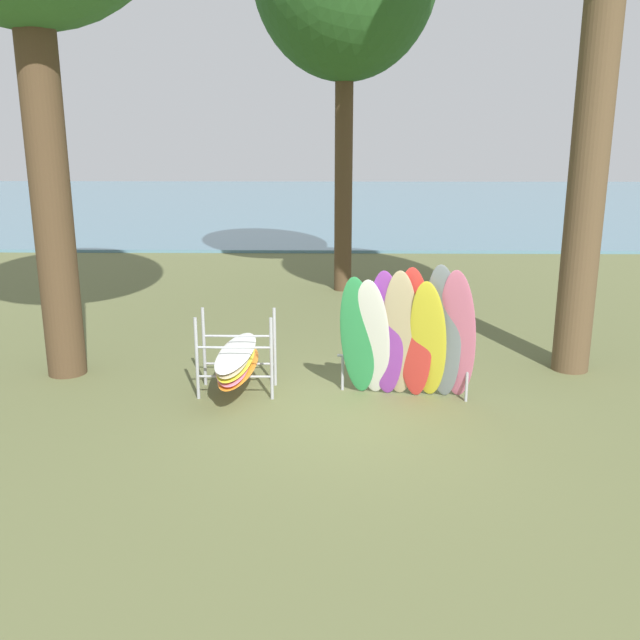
{
  "coord_description": "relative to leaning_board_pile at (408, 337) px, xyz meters",
  "views": [
    {
      "loc": [
        -0.36,
        -9.33,
        3.8
      ],
      "look_at": [
        -0.52,
        0.86,
        1.1
      ],
      "focal_mm": 39.14,
      "sensor_mm": 36.0,
      "label": 1
    }
  ],
  "objects": [
    {
      "name": "ground_plane",
      "position": [
        -0.75,
        -0.27,
        -1.01
      ],
      "size": [
        80.0,
        80.0,
        0.0
      ],
      "primitive_type": "plane",
      "color": "#60663D"
    },
    {
      "name": "board_storage_rack",
      "position": [
        -2.54,
        0.43,
        -0.49
      ],
      "size": [
        1.15,
        2.13,
        1.25
      ],
      "color": "#9EA0A5",
      "rests_on": "ground"
    },
    {
      "name": "leaning_board_pile",
      "position": [
        0.0,
        0.0,
        0.0
      ],
      "size": [
        2.11,
        1.22,
        2.16
      ],
      "color": "#339E56",
      "rests_on": "ground"
    },
    {
      "name": "lake_water",
      "position": [
        -0.75,
        31.42,
        -0.96
      ],
      "size": [
        80.0,
        36.0,
        0.1
      ],
      "primitive_type": "cube",
      "color": "slate",
      "rests_on": "ground"
    }
  ]
}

